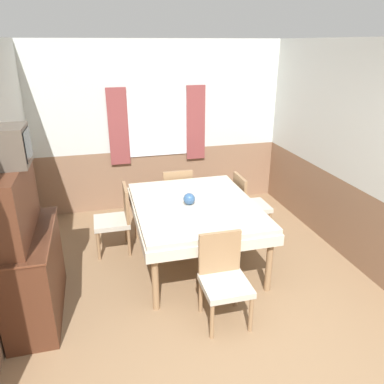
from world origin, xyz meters
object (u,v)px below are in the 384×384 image
at_px(chair_right_far, 248,203).
at_px(chair_head_near, 224,276).
at_px(sideboard, 29,256).
at_px(tv, 10,146).
at_px(chair_head_window, 176,195).
at_px(dining_table, 195,211).
at_px(chair_left_far, 117,217).
at_px(vase, 189,199).

bearing_deg(chair_right_far, chair_head_near, -29.71).
bearing_deg(sideboard, tv, 79.33).
height_order(chair_head_window, tv, tv).
distance_m(dining_table, chair_head_window, 1.08).
height_order(chair_left_far, tv, tv).
xyz_separation_m(chair_right_far, chair_left_far, (-1.80, 0.00, 0.00)).
bearing_deg(dining_table, sideboard, -163.04).
bearing_deg(chair_head_window, dining_table, -90.00).
height_order(chair_head_window, chair_left_far, same).
height_order(chair_right_far, sideboard, sideboard).
bearing_deg(chair_left_far, dining_table, -119.57).
distance_m(chair_left_far, sideboard, 1.39).
bearing_deg(chair_right_far, chair_head_window, -121.70).
bearing_deg(tv, vase, 16.26).
bearing_deg(dining_table, chair_head_near, -90.00).
bearing_deg(vase, chair_head_near, -85.95).
distance_m(chair_head_window, chair_head_near, 2.13).
height_order(dining_table, chair_head_near, chair_head_near).
bearing_deg(vase, dining_table, 5.12).
height_order(chair_head_near, chair_left_far, same).
relative_size(dining_table, vase, 12.68).
bearing_deg(vase, chair_right_far, 27.95).
xyz_separation_m(chair_right_far, tv, (-2.67, -1.01, 1.25)).
distance_m(chair_head_near, tv, 2.24).
bearing_deg(chair_left_far, vase, -122.10).
distance_m(chair_right_far, chair_left_far, 1.80).
bearing_deg(chair_head_near, chair_head_window, -90.00).
xyz_separation_m(dining_table, tv, (-1.77, -0.50, 1.04)).
bearing_deg(chair_left_far, sideboard, 140.05).
bearing_deg(sideboard, chair_head_near, -16.33).
xyz_separation_m(chair_right_far, sideboard, (-2.68, -1.05, 0.18)).
relative_size(chair_head_near, vase, 6.31).
xyz_separation_m(sideboard, vase, (1.71, 0.54, 0.19)).
relative_size(chair_left_far, sideboard, 0.57).
bearing_deg(vase, chair_head_window, 86.00).
bearing_deg(chair_head_window, vase, -94.00).
xyz_separation_m(chair_left_far, vase, (0.82, -0.52, 0.38)).
relative_size(chair_right_far, vase, 6.31).
relative_size(chair_head_window, chair_head_near, 1.00).
height_order(chair_head_window, vase, vase).
bearing_deg(tv, chair_right_far, 20.74).
distance_m(chair_head_near, sideboard, 1.86).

